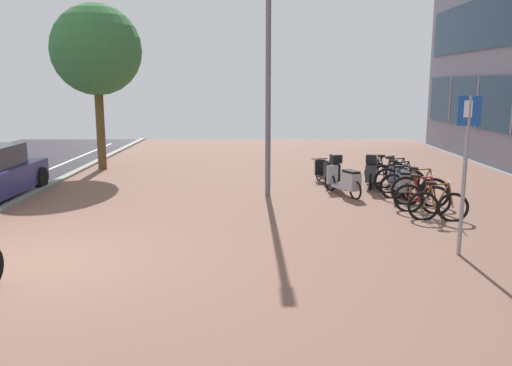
{
  "coord_description": "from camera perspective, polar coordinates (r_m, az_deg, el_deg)",
  "views": [
    {
      "loc": [
        3.67,
        -8.31,
        2.97
      ],
      "look_at": [
        3.72,
        1.57,
        1.09
      ],
      "focal_mm": 36.93,
      "sensor_mm": 36.0,
      "label": 1
    }
  ],
  "objects": [
    {
      "name": "bicycle_rack_06",
      "position": [
        16.22,
        13.65,
        1.08
      ],
      "size": [
        1.28,
        0.48,
        0.95
      ],
      "color": "black",
      "rests_on": "ground"
    },
    {
      "name": "bicycle_rack_00",
      "position": [
        12.2,
        18.83,
        -2.35
      ],
      "size": [
        1.29,
        0.48,
        0.93
      ],
      "color": "black",
      "rests_on": "ground"
    },
    {
      "name": "scooter_extra",
      "position": [
        14.51,
        15.18,
        0.09
      ],
      "size": [
        0.52,
        1.7,
        0.75
      ],
      "color": "black",
      "rests_on": "ground"
    },
    {
      "name": "scooter_near",
      "position": [
        15.57,
        12.15,
        1.25
      ],
      "size": [
        0.79,
        1.8,
        1.05
      ],
      "color": "black",
      "rests_on": "ground"
    },
    {
      "name": "parking_sign",
      "position": [
        9.66,
        21.48,
        2.42
      ],
      "size": [
        0.4,
        0.07,
        2.77
      ],
      "color": "gray",
      "rests_on": "ground"
    },
    {
      "name": "street_tree",
      "position": [
        19.09,
        -17.2,
        13.56
      ],
      "size": [
        3.05,
        3.05,
        5.61
      ],
      "color": "brown",
      "rests_on": "ground"
    },
    {
      "name": "ground",
      "position": [
        9.12,
        -14.69,
        -8.79
      ],
      "size": [
        21.0,
        40.0,
        0.13
      ],
      "color": "#261F28"
    },
    {
      "name": "scooter_mid",
      "position": [
        15.6,
        7.73,
        1.34
      ],
      "size": [
        0.74,
        1.75,
        1.01
      ],
      "color": "black",
      "rests_on": "ground"
    },
    {
      "name": "bicycle_rack_05",
      "position": [
        15.56,
        14.58,
        0.68
      ],
      "size": [
        1.32,
        0.55,
        0.98
      ],
      "color": "black",
      "rests_on": "ground"
    },
    {
      "name": "bicycle_rack_04",
      "position": [
        14.86,
        15.02,
        0.21
      ],
      "size": [
        1.33,
        0.58,
        1.0
      ],
      "color": "black",
      "rests_on": "ground"
    },
    {
      "name": "scooter_far",
      "position": [
        14.25,
        9.44,
        0.17
      ],
      "size": [
        0.88,
        1.61,
        0.79
      ],
      "color": "black",
      "rests_on": "ground"
    },
    {
      "name": "bicycle_rack_02",
      "position": [
        13.54,
        17.06,
        -0.85
      ],
      "size": [
        1.34,
        0.59,
        1.03
      ],
      "color": "black",
      "rests_on": "ground"
    },
    {
      "name": "lamp_post",
      "position": [
        13.88,
        1.05,
        13.08
      ],
      "size": [
        0.2,
        0.52,
        6.42
      ],
      "color": "slate",
      "rests_on": "ground"
    },
    {
      "name": "bicycle_rack_01",
      "position": [
        12.82,
        17.26,
        -1.6
      ],
      "size": [
        1.24,
        0.56,
        0.96
      ],
      "color": "black",
      "rests_on": "ground"
    },
    {
      "name": "bicycle_rack_03",
      "position": [
        14.17,
        15.59,
        -0.38
      ],
      "size": [
        1.25,
        0.6,
        0.95
      ],
      "color": "black",
      "rests_on": "ground"
    }
  ]
}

